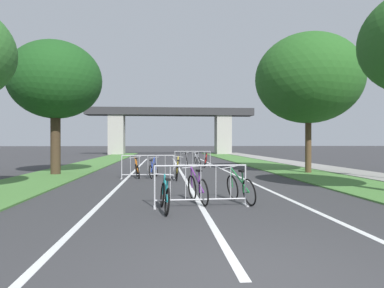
# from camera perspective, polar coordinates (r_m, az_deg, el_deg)

# --- Properties ---
(ground_plane) EXTENTS (300.00, 300.00, 0.00)m
(ground_plane) POSITION_cam_1_polar(r_m,az_deg,el_deg) (4.25, 9.04, -21.98)
(ground_plane) COLOR #333335
(grass_verge_left) EXTENTS (3.05, 51.32, 0.05)m
(grass_verge_left) POSITION_cam_1_polar(r_m,az_deg,el_deg) (25.42, -16.83, -3.33)
(grass_verge_left) COLOR #477A38
(grass_verge_left) RESTS_ON ground
(grass_verge_right) EXTENTS (3.05, 51.32, 0.05)m
(grass_verge_right) POSITION_cam_1_polar(r_m,az_deg,el_deg) (25.88, 11.33, -3.26)
(grass_verge_right) COLOR #477A38
(grass_verge_right) RESTS_ON ground
(sidewalk_path_right) EXTENTS (2.29, 51.32, 0.08)m
(sidewalk_path_right) POSITION_cam_1_polar(r_m,az_deg,el_deg) (26.75, 16.84, -3.12)
(sidewalk_path_right) COLOR gray
(sidewalk_path_right) RESTS_ON ground
(lane_stripe_center) EXTENTS (0.14, 29.69, 0.01)m
(lane_stripe_center) POSITION_cam_1_polar(r_m,az_deg,el_deg) (18.76, -1.91, -4.66)
(lane_stripe_center) COLOR silver
(lane_stripe_center) RESTS_ON ground
(lane_stripe_right_lane) EXTENTS (0.14, 29.69, 0.01)m
(lane_stripe_right_lane) POSITION_cam_1_polar(r_m,az_deg,el_deg) (19.07, 5.91, -4.58)
(lane_stripe_right_lane) COLOR silver
(lane_stripe_right_lane) RESTS_ON ground
(lane_stripe_left_lane) EXTENTS (0.14, 29.69, 0.01)m
(lane_stripe_left_lane) POSITION_cam_1_polar(r_m,az_deg,el_deg) (18.81, -9.83, -4.65)
(lane_stripe_left_lane) COLOR silver
(lane_stripe_left_lane) RESTS_ON ground
(overpass_bridge) EXTENTS (22.50, 2.84, 6.26)m
(overpass_bridge) POSITION_cam_1_polar(r_m,az_deg,el_deg) (46.33, -3.63, 3.66)
(overpass_bridge) COLOR #2D2D30
(overpass_bridge) RESTS_ON ground
(tree_left_pine_far) EXTENTS (4.51, 4.51, 6.63)m
(tree_left_pine_far) POSITION_cam_1_polar(r_m,az_deg,el_deg) (18.40, -21.95, 9.87)
(tree_left_pine_far) COLOR #3D2D1E
(tree_left_pine_far) RESTS_ON ground
(tree_right_pine_near) EXTENTS (5.48, 5.48, 7.27)m
(tree_right_pine_near) POSITION_cam_1_polar(r_m,az_deg,el_deg) (19.00, 18.95, 10.33)
(tree_right_pine_near) COLOR #4C3823
(tree_right_pine_near) RESTS_ON ground
(crowd_barrier_nearest) EXTENTS (2.38, 0.56, 1.05)m
(crowd_barrier_nearest) POSITION_cam_1_polar(r_m,az_deg,el_deg) (8.57, 1.49, -7.04)
(crowd_barrier_nearest) COLOR #ADADB2
(crowd_barrier_nearest) RESTS_ON ground
(crowd_barrier_second) EXTENTS (2.37, 0.44, 1.05)m
(crowd_barrier_second) POSITION_cam_1_polar(r_m,az_deg,el_deg) (15.27, -7.41, -3.84)
(crowd_barrier_second) COLOR #ADADB2
(crowd_barrier_second) RESTS_ON ground
(crowd_barrier_third) EXTENTS (2.38, 0.55, 1.05)m
(crowd_barrier_third) POSITION_cam_1_polar(r_m,az_deg,el_deg) (22.09, 0.10, -2.57)
(crowd_barrier_third) COLOR #ADADB2
(crowd_barrier_third) RESTS_ON ground
(bicycle_orange_0) EXTENTS (0.61, 1.63, 0.96)m
(bicycle_orange_0) POSITION_cam_1_polar(r_m,az_deg,el_deg) (15.69, -9.19, -4.33)
(bicycle_orange_0) COLOR black
(bicycle_orange_0) RESTS_ON ground
(bicycle_silver_1) EXTENTS (0.54, 1.72, 0.98)m
(bicycle_silver_1) POSITION_cam_1_polar(r_m,az_deg,el_deg) (22.50, 0.92, -2.91)
(bicycle_silver_1) COLOR black
(bicycle_silver_1) RESTS_ON ground
(bicycle_blue_2) EXTENTS (0.46, 1.69, 0.94)m
(bicycle_blue_2) POSITION_cam_1_polar(r_m,az_deg,el_deg) (15.71, -6.50, -4.34)
(bicycle_blue_2) COLOR black
(bicycle_blue_2) RESTS_ON ground
(bicycle_red_3) EXTENTS (0.60, 1.64, 0.97)m
(bicycle_red_3) POSITION_cam_1_polar(r_m,az_deg,el_deg) (21.81, 2.29, -2.95)
(bicycle_red_3) COLOR black
(bicycle_red_3) RESTS_ON ground
(bicycle_teal_4) EXTENTS (0.47, 1.67, 0.85)m
(bicycle_teal_4) POSITION_cam_1_polar(r_m,az_deg,el_deg) (8.07, -4.57, -8.77)
(bicycle_teal_4) COLOR black
(bicycle_teal_4) RESTS_ON ground
(bicycle_purple_5) EXTENTS (0.63, 1.65, 0.96)m
(bicycle_purple_5) POSITION_cam_1_polar(r_m,az_deg,el_deg) (9.10, 0.92, -7.47)
(bicycle_purple_5) COLOR black
(bicycle_purple_5) RESTS_ON ground
(bicycle_black_6) EXTENTS (0.44, 1.68, 0.95)m
(bicycle_black_6) POSITION_cam_1_polar(r_m,az_deg,el_deg) (22.61, -0.85, -2.89)
(bicycle_black_6) COLOR black
(bicycle_black_6) RESTS_ON ground
(bicycle_yellow_7) EXTENTS (0.47, 1.67, 1.02)m
(bicycle_yellow_7) POSITION_cam_1_polar(r_m,az_deg,el_deg) (14.69, -2.53, -4.56)
(bicycle_yellow_7) COLOR black
(bicycle_yellow_7) RESTS_ON ground
(bicycle_green_8) EXTENTS (0.71, 1.68, 0.97)m
(bicycle_green_8) POSITION_cam_1_polar(r_m,az_deg,el_deg) (9.22, 8.10, -7.37)
(bicycle_green_8) COLOR black
(bicycle_green_8) RESTS_ON ground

